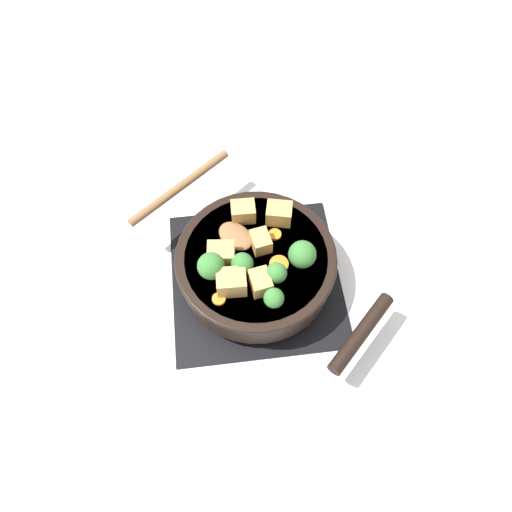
% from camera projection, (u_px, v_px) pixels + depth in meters
% --- Properties ---
extents(ground_plane, '(2.40, 2.40, 0.00)m').
position_uv_depth(ground_plane, '(256.00, 279.00, 0.93)').
color(ground_plane, silver).
extents(front_burner_grate, '(0.31, 0.31, 0.03)m').
position_uv_depth(front_burner_grate, '(256.00, 276.00, 0.92)').
color(front_burner_grate, black).
rests_on(front_burner_grate, ground_plane).
extents(skillet_pan, '(0.36, 0.36, 0.06)m').
position_uv_depth(skillet_pan, '(257.00, 264.00, 0.88)').
color(skillet_pan, black).
rests_on(skillet_pan, front_burner_grate).
extents(wooden_spoon, '(0.23, 0.24, 0.02)m').
position_uv_depth(wooden_spoon, '(203.00, 208.00, 0.90)').
color(wooden_spoon, brown).
rests_on(wooden_spoon, skillet_pan).
extents(tofu_cube_center_large, '(0.04, 0.04, 0.03)m').
position_uv_depth(tofu_cube_center_large, '(261.00, 241.00, 0.85)').
color(tofu_cube_center_large, tan).
rests_on(tofu_cube_center_large, skillet_pan).
extents(tofu_cube_near_handle, '(0.05, 0.04, 0.04)m').
position_uv_depth(tofu_cube_near_handle, '(231.00, 282.00, 0.81)').
color(tofu_cube_near_handle, tan).
rests_on(tofu_cube_near_handle, skillet_pan).
extents(tofu_cube_east_chunk, '(0.04, 0.03, 0.03)m').
position_uv_depth(tofu_cube_east_chunk, '(243.00, 212.00, 0.88)').
color(tofu_cube_east_chunk, tan).
rests_on(tofu_cube_east_chunk, skillet_pan).
extents(tofu_cube_west_chunk, '(0.04, 0.05, 0.03)m').
position_uv_depth(tofu_cube_west_chunk, '(258.00, 282.00, 0.81)').
color(tofu_cube_west_chunk, tan).
rests_on(tofu_cube_west_chunk, skillet_pan).
extents(tofu_cube_back_piece, '(0.05, 0.04, 0.04)m').
position_uv_depth(tofu_cube_back_piece, '(221.00, 254.00, 0.84)').
color(tofu_cube_back_piece, tan).
rests_on(tofu_cube_back_piece, skillet_pan).
extents(tofu_cube_front_piece, '(0.05, 0.04, 0.04)m').
position_uv_depth(tofu_cube_front_piece, '(279.00, 214.00, 0.88)').
color(tofu_cube_front_piece, tan).
rests_on(tofu_cube_front_piece, skillet_pan).
extents(broccoli_floret_near_spoon, '(0.05, 0.05, 0.05)m').
position_uv_depth(broccoli_floret_near_spoon, '(302.00, 255.00, 0.82)').
color(broccoli_floret_near_spoon, '#709956').
rests_on(broccoli_floret_near_spoon, skillet_pan).
extents(broccoli_floret_center_top, '(0.03, 0.03, 0.04)m').
position_uv_depth(broccoli_floret_center_top, '(274.00, 298.00, 0.79)').
color(broccoli_floret_center_top, '#709956').
rests_on(broccoli_floret_center_top, skillet_pan).
extents(broccoli_floret_east_rim, '(0.04, 0.04, 0.04)m').
position_uv_depth(broccoli_floret_east_rim, '(242.00, 264.00, 0.82)').
color(broccoli_floret_east_rim, '#709956').
rests_on(broccoli_floret_east_rim, skillet_pan).
extents(broccoli_floret_west_rim, '(0.05, 0.05, 0.05)m').
position_uv_depth(broccoli_floret_west_rim, '(211.00, 266.00, 0.81)').
color(broccoli_floret_west_rim, '#709956').
rests_on(broccoli_floret_west_rim, skillet_pan).
extents(broccoli_floret_north_edge, '(0.04, 0.04, 0.04)m').
position_uv_depth(broccoli_floret_north_edge, '(276.00, 273.00, 0.81)').
color(broccoli_floret_north_edge, '#709956').
rests_on(broccoli_floret_north_edge, skillet_pan).
extents(carrot_slice_orange_thin, '(0.03, 0.03, 0.01)m').
position_uv_depth(carrot_slice_orange_thin, '(279.00, 264.00, 0.84)').
color(carrot_slice_orange_thin, orange).
rests_on(carrot_slice_orange_thin, skillet_pan).
extents(carrot_slice_near_center, '(0.02, 0.02, 0.01)m').
position_uv_depth(carrot_slice_near_center, '(219.00, 299.00, 0.81)').
color(carrot_slice_near_center, orange).
rests_on(carrot_slice_near_center, skillet_pan).
extents(carrot_slice_edge_slice, '(0.02, 0.02, 0.01)m').
position_uv_depth(carrot_slice_edge_slice, '(275.00, 234.00, 0.87)').
color(carrot_slice_edge_slice, orange).
rests_on(carrot_slice_edge_slice, skillet_pan).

